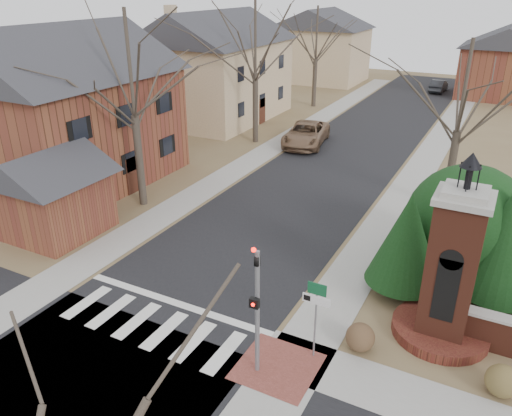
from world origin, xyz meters
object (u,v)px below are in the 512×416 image
Objects in this scene: traffic_signal_pole at (257,301)px; brick_gate_monument at (449,280)px; pickup_truck at (306,134)px; distant_car at (439,86)px; sign_post at (316,306)px.

traffic_signal_pole is 6.47m from brick_gate_monument.
distant_car is (5.37, 24.62, -0.16)m from pickup_truck.
traffic_signal_pole is at bearing -80.52° from pickup_truck.
sign_post reaches higher than distant_car.
distant_car is at bearing 92.80° from traffic_signal_pole.
pickup_truck reaches higher than distant_car.
sign_post is 0.48× the size of pickup_truck.
pickup_truck is (-12.37, 18.03, -1.36)m from brick_gate_monument.
traffic_signal_pole is 0.78× the size of pickup_truck.
brick_gate_monument is at bearing -64.93° from pickup_truck.
pickup_truck is at bearing 108.85° from traffic_signal_pole.
sign_post is 45.82m from distant_car.
sign_post is 4.55m from brick_gate_monument.
pickup_truck is (-7.67, 22.45, -1.78)m from traffic_signal_pole.
pickup_truck is at bearing 113.06° from sign_post.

